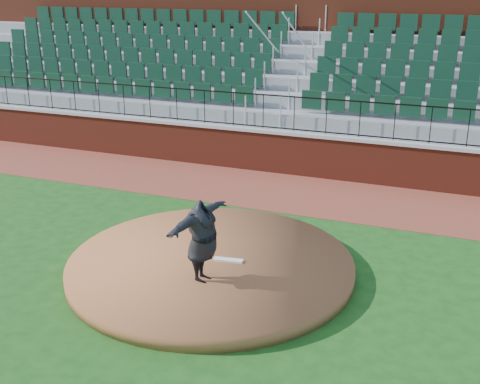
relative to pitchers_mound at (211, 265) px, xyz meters
name	(u,v)px	position (x,y,z in m)	size (l,w,h in m)	color
ground	(212,279)	(0.16, -0.33, -0.12)	(90.00, 90.00, 0.00)	#174915
warning_track	(292,192)	(0.16, 5.07, -0.12)	(34.00, 3.20, 0.01)	brown
field_wall	(309,156)	(0.16, 6.67, 0.47)	(34.00, 0.35, 1.20)	maroon
wall_cap	(309,134)	(0.16, 6.67, 1.12)	(34.00, 0.45, 0.10)	#B7B7B7
wall_railing	(310,115)	(0.16, 6.67, 1.67)	(34.00, 0.05, 1.00)	black
seating_stands	(333,83)	(0.16, 9.40, 2.18)	(34.00, 5.10, 4.60)	gray
concourse_wall	(351,59)	(0.16, 12.20, 2.62)	(34.00, 0.50, 5.50)	maroon
pitchers_mound	(211,265)	(0.00, 0.00, 0.00)	(5.66, 5.66, 0.25)	brown
pitching_rubber	(228,260)	(0.35, 0.06, 0.14)	(0.58, 0.15, 0.04)	white
pitcher	(202,241)	(0.22, -0.83, 0.91)	(1.94, 0.53, 1.57)	black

